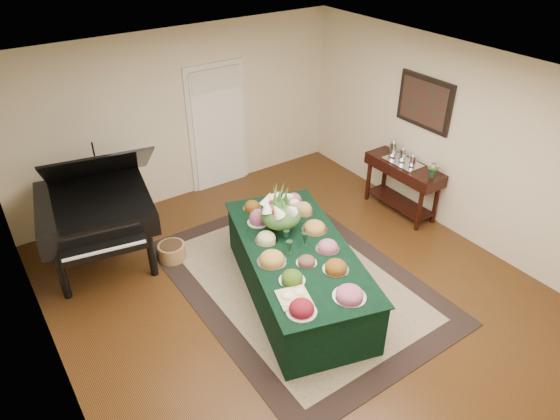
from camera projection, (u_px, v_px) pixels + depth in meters
ground at (293, 289)px, 6.39m from camera, size 6.00×6.00×0.00m
area_rug at (297, 281)px, 6.52m from camera, size 2.69×3.76×0.01m
kitchen_doorway at (218, 128)px, 8.19m from camera, size 1.05×0.07×2.10m
buffet_table at (297, 272)px, 6.11m from camera, size 1.86×2.77×0.74m
food_platters at (296, 245)px, 5.88m from camera, size 1.47×2.34×0.15m
cutting_board at (293, 295)px, 5.17m from camera, size 0.40×0.40×0.10m
green_goblets at (294, 241)px, 5.88m from camera, size 0.32×0.28×0.18m
floral_centerpiece at (281, 210)px, 6.04m from camera, size 0.52×0.52×0.52m
grand_piano at (95, 207)px, 6.44m from camera, size 1.75×1.89×1.72m
wicker_basket at (172, 252)px, 6.86m from camera, size 0.37×0.37×0.23m
mahogany_sideboard at (403, 175)px, 7.64m from camera, size 0.45×1.28×0.83m
tea_service at (402, 155)px, 7.53m from camera, size 0.34×0.58×0.30m
pink_bouquet at (433, 167)px, 7.09m from camera, size 0.19×0.19×0.24m
wall_painting at (424, 102)px, 7.15m from camera, size 0.05×0.95×0.75m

